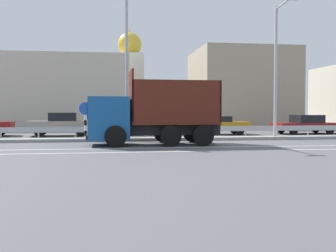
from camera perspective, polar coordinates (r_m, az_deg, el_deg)
name	(u,v)px	position (r m, az deg, el deg)	size (l,w,h in m)	color
ground_plane	(207,142)	(21.76, 5.66, -2.36)	(320.00, 320.00, 0.00)	#565659
lane_strip_0	(159,148)	(18.41, -1.37, -3.20)	(52.93, 0.16, 0.01)	silver
lane_strip_1	(163,152)	(16.73, -0.68, -3.75)	(52.93, 0.16, 0.01)	silver
median_island	(200,139)	(23.32, 4.71, -1.82)	(29.11, 1.10, 0.18)	gray
median_guardrail	(197,130)	(24.26, 4.19, -0.52)	(52.93, 0.09, 0.78)	#9EA0A5
dump_truck	(139,119)	(20.03, -4.29, 0.96)	(6.76, 2.75, 3.77)	#144C8C
median_road_sign	(85,120)	(22.73, -11.90, 0.85)	(0.78, 0.16, 2.26)	white
street_lamp_1	(127,55)	(22.92, -5.99, 10.15)	(0.71, 2.28, 8.81)	#ADADB2
street_lamp_2	(277,64)	(24.71, 15.54, 8.66)	(0.71, 2.63, 8.03)	#ADADB2
parked_car_2	(61,124)	(27.95, -15.21, 0.23)	(4.43, 2.14, 1.60)	gray
parked_car_3	(147,124)	(28.05, -3.02, 0.27)	(4.16, 2.02, 1.51)	silver
parked_car_4	(220,125)	(28.81, 7.49, 0.16)	(4.16, 1.96, 1.33)	#B27A14
parked_car_5	(306,124)	(31.17, 19.33, 0.24)	(4.93, 2.29, 1.41)	maroon
background_building_0	(57,94)	(44.24, -15.81, 4.51)	(14.99, 14.51, 7.05)	beige
background_building_1	(241,89)	(44.14, 10.53, 5.34)	(10.03, 9.79, 8.25)	tan
church_tower	(130,79)	(54.18, -5.56, 6.80)	(3.60, 3.60, 13.18)	silver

